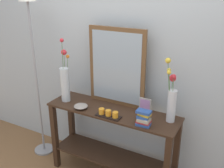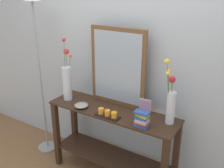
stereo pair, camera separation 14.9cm
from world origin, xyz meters
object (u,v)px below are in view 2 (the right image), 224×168
object	(u,v)px
tall_vase_left	(67,81)
console_table	(112,136)
vase_right	(171,101)
book_stack	(142,119)
candle_tray	(107,114)
picture_frame_small	(145,106)
floor_lamp	(38,50)
mirror_leaning	(118,67)
decorative_bowl	(81,105)

from	to	relation	value
tall_vase_left	console_table	bearing A→B (deg)	2.95
vase_right	book_stack	bearing A→B (deg)	-134.56
console_table	vase_right	world-z (taller)	vase_right
tall_vase_left	candle_tray	xyz separation A→B (m)	(0.58, -0.10, -0.19)
picture_frame_small	floor_lamp	xyz separation A→B (m)	(-1.28, -0.13, 0.41)
tall_vase_left	vase_right	xyz separation A→B (m)	(1.11, 0.10, 0.01)
picture_frame_small	floor_lamp	size ratio (longest dim) A/B	0.07
console_table	candle_tray	size ratio (longest dim) A/B	5.55
tall_vase_left	book_stack	bearing A→B (deg)	-5.45
vase_right	console_table	bearing A→B (deg)	-173.01
mirror_leaning	vase_right	xyz separation A→B (m)	(0.60, -0.09, -0.18)
picture_frame_small	book_stack	world-z (taller)	book_stack
mirror_leaning	book_stack	distance (m)	0.60
console_table	candle_tray	world-z (taller)	candle_tray
vase_right	decorative_bowl	bearing A→B (deg)	-168.10
mirror_leaning	candle_tray	world-z (taller)	mirror_leaning
mirror_leaning	floor_lamp	bearing A→B (deg)	-170.50
tall_vase_left	picture_frame_small	world-z (taller)	tall_vase_left
floor_lamp	mirror_leaning	bearing A→B (deg)	9.50
tall_vase_left	vase_right	distance (m)	1.11
decorative_bowl	picture_frame_small	bearing A→B (deg)	22.63
decorative_bowl	floor_lamp	distance (m)	0.83
vase_right	book_stack	size ratio (longest dim) A/B	4.20
candle_tray	decorative_bowl	size ratio (longest dim) A/B	1.73
console_table	tall_vase_left	bearing A→B (deg)	-177.05
vase_right	book_stack	world-z (taller)	vase_right
decorative_bowl	floor_lamp	size ratio (longest dim) A/B	0.07
candle_tray	mirror_leaning	bearing A→B (deg)	103.10
vase_right	candle_tray	bearing A→B (deg)	-159.38
candle_tray	decorative_bowl	xyz separation A→B (m)	(-0.33, 0.02, -0.00)
vase_right	floor_lamp	distance (m)	1.57
tall_vase_left	mirror_leaning	bearing A→B (deg)	20.45
vase_right	decorative_bowl	size ratio (longest dim) A/B	4.24
book_stack	floor_lamp	xyz separation A→B (m)	(-1.36, 0.12, 0.42)
console_table	decorative_bowl	bearing A→B (deg)	-159.28
console_table	vase_right	size ratio (longest dim) A/B	2.27
console_table	floor_lamp	xyz separation A→B (m)	(-0.98, 0.00, 0.79)
console_table	decorative_bowl	xyz separation A→B (m)	(-0.30, -0.11, 0.33)
picture_frame_small	book_stack	distance (m)	0.27
vase_right	decorative_bowl	world-z (taller)	vase_right
decorative_bowl	book_stack	distance (m)	0.68
picture_frame_small	decorative_bowl	xyz separation A→B (m)	(-0.59, -0.25, -0.05)
vase_right	picture_frame_small	bearing A→B (deg)	166.35
console_table	floor_lamp	world-z (taller)	floor_lamp
floor_lamp	tall_vase_left	bearing A→B (deg)	-4.17
mirror_leaning	picture_frame_small	world-z (taller)	mirror_leaning
tall_vase_left	book_stack	distance (m)	0.94
picture_frame_small	decorative_bowl	size ratio (longest dim) A/B	1.00
console_table	candle_tray	distance (m)	0.36
floor_lamp	book_stack	bearing A→B (deg)	-5.04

